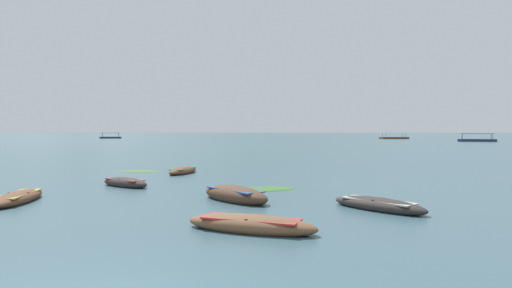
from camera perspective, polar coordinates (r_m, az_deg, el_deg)
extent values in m
plane|color=#385660|center=(1506.22, 3.12, 1.54)|extent=(6000.00, 6000.00, 0.00)
cone|color=#4C5B56|center=(2100.29, -22.27, 5.06)|extent=(658.83, 658.83, 263.98)
cone|color=#4C5B56|center=(2097.67, -2.12, 7.67)|extent=(1646.93, 1646.93, 445.45)
ellipsoid|color=brown|center=(30.11, -9.62, -3.53)|extent=(1.89, 3.70, 0.57)
cube|color=#197A56|center=(30.10, -9.62, -3.21)|extent=(1.36, 2.67, 0.05)
cube|color=brown|center=(30.09, -9.62, -3.11)|extent=(0.79, 0.25, 0.04)
ellipsoid|color=#2D2826|center=(23.79, -16.87, -4.93)|extent=(3.38, 2.77, 0.60)
cube|color=#B22D28|center=(23.77, -16.87, -4.50)|extent=(2.43, 1.99, 0.05)
cube|color=#2D2826|center=(23.77, -16.88, -4.38)|extent=(0.47, 0.64, 0.04)
ellipsoid|color=brown|center=(20.32, -28.81, -6.24)|extent=(1.90, 4.18, 0.54)
cube|color=olive|center=(20.30, -28.82, -5.78)|extent=(1.37, 3.01, 0.05)
cube|color=brown|center=(20.29, -28.82, -5.64)|extent=(0.81, 0.23, 0.04)
ellipsoid|color=#4C3323|center=(18.13, -2.78, -6.73)|extent=(3.62, 3.73, 0.79)
cube|color=#28519E|center=(18.09, -2.78, -5.99)|extent=(2.60, 2.69, 0.05)
cube|color=#4C3323|center=(18.09, -2.78, -5.84)|extent=(0.71, 0.67, 0.04)
ellipsoid|color=#2D2826|center=(16.72, 15.79, -7.75)|extent=(3.50, 3.55, 0.56)
cube|color=#B7B2A3|center=(16.69, 15.80, -7.18)|extent=(2.52, 2.56, 0.05)
cube|color=#2D2826|center=(16.68, 15.80, -7.01)|extent=(0.61, 0.59, 0.04)
ellipsoid|color=brown|center=(12.74, -0.69, -10.60)|extent=(4.16, 2.35, 0.59)
cube|color=#B22D28|center=(12.70, -0.69, -9.82)|extent=(2.99, 1.69, 0.05)
cube|color=brown|center=(12.69, -0.69, -9.60)|extent=(0.32, 0.80, 0.04)
cube|color=navy|center=(138.29, 27.06, 0.39)|extent=(10.51, 6.68, 0.90)
cylinder|color=#4C4742|center=(139.92, 28.57, 0.84)|extent=(0.10, 0.10, 1.80)
cylinder|color=#4C4742|center=(137.25, 28.68, 0.83)|extent=(0.10, 0.10, 1.80)
cylinder|color=#4C4742|center=(139.40, 25.49, 0.88)|extent=(0.10, 0.10, 1.80)
cylinder|color=#4C4742|center=(136.71, 25.54, 0.87)|extent=(0.10, 0.10, 1.80)
cube|color=#334C75|center=(138.26, 27.08, 1.23)|extent=(8.83, 5.61, 0.12)
cube|color=navy|center=(189.32, -18.60, 0.78)|extent=(8.88, 5.01, 0.90)
cylinder|color=#4C4742|center=(190.07, -17.61, 1.13)|extent=(0.10, 0.10, 1.80)
cylinder|color=#4C4742|center=(188.10, -17.65, 1.12)|extent=(0.10, 0.10, 1.80)
cylinder|color=#4C4742|center=(190.57, -19.55, 1.11)|extent=(0.10, 0.10, 1.80)
cylinder|color=#4C4742|center=(188.61, -19.61, 1.11)|extent=(0.10, 0.10, 1.80)
cube|color=#334C75|center=(189.31, -18.61, 1.39)|extent=(7.46, 4.21, 0.12)
cube|color=brown|center=(176.21, 17.72, 0.73)|extent=(11.30, 5.82, 0.90)
cylinder|color=#4C4742|center=(173.15, 16.71, 1.09)|extent=(0.10, 0.10, 1.80)
cylinder|color=#4C4742|center=(175.75, 16.31, 1.10)|extent=(0.10, 0.10, 1.80)
cylinder|color=#4C4742|center=(176.74, 19.12, 1.08)|extent=(0.10, 0.10, 1.80)
cylinder|color=#4C4742|center=(179.30, 18.70, 1.09)|extent=(0.10, 0.10, 1.80)
cube|color=beige|center=(176.19, 17.72, 1.39)|extent=(9.49, 4.89, 0.12)
ellipsoid|color=#38662D|center=(21.73, 1.46, -5.97)|extent=(3.44, 2.85, 0.14)
ellipsoid|color=#477033|center=(32.43, -15.21, -3.50)|extent=(3.39, 2.34, 0.14)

